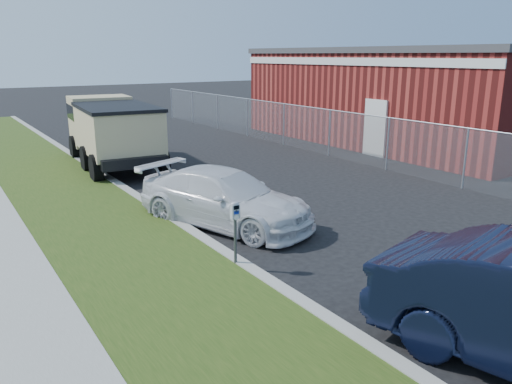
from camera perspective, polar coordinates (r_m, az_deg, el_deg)
ground at (r=11.13m, az=8.92°, el=-5.06°), size 120.00×120.00×0.00m
streetside at (r=10.49m, az=-22.78°, el=-7.04°), size 6.12×50.00×0.15m
chainlink_fence at (r=19.83m, az=8.44°, el=7.72°), size 0.06×30.06×30.00m
brick_building at (r=24.76m, az=17.57°, el=10.69°), size 9.20×14.20×4.17m
parking_meter at (r=9.04m, az=-2.40°, el=-3.14°), size 0.17×0.12×1.20m
white_wagon at (r=11.67m, az=-3.87°, el=-0.60°), size 3.29×4.79×1.29m
dump_truck at (r=18.56m, az=-16.21°, el=6.93°), size 2.87×6.16×2.34m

